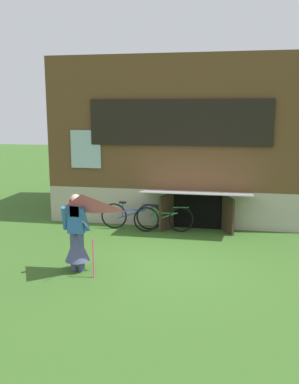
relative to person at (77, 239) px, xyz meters
name	(u,v)px	position (x,y,z in m)	size (l,w,h in m)	color
ground_plane	(162,263)	(1.69, 0.78, -0.70)	(60.00, 60.00, 0.00)	#386023
log_house	(187,138)	(1.69, 5.97, 1.74)	(7.83, 5.52, 4.87)	#ADA393
person	(77,239)	(0.00, 0.00, 0.00)	(0.61, 0.53, 1.65)	#474C75
kite	(82,218)	(0.36, -0.63, 0.62)	(1.04, 1.18, 1.62)	#E54C7F
bicycle_green	(163,219)	(1.34, 3.21, -0.33)	(1.66, 0.31, 0.76)	black
bicycle_blue	(131,216)	(0.41, 3.32, -0.31)	(1.76, 0.18, 0.80)	black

